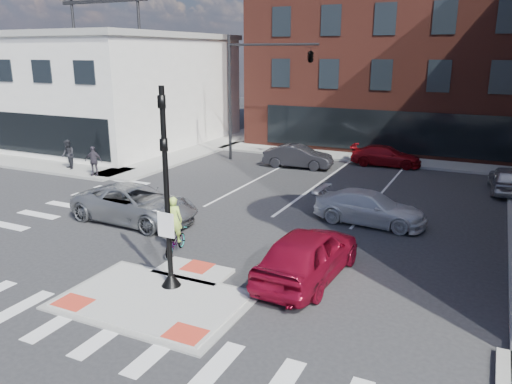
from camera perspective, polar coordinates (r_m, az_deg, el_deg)
The scene contains 19 objects.
ground at distance 15.45m, azimuth -10.50°, elevation -11.42°, with size 120.00×120.00×0.00m, color #28282B.
refuge_island at distance 15.25m, azimuth -11.09°, elevation -11.63°, with size 5.40×4.65×0.13m.
sidewalk_nw at distance 36.98m, azimuth -17.75°, elevation 4.23°, with size 23.50×20.50×0.15m.
sidewalk_n at distance 34.11m, azimuth 16.16°, elevation 3.44°, with size 26.00×3.00×0.15m, color gray.
building_nw at distance 43.42m, azimuth -19.07°, elevation 11.27°, with size 20.40×16.40×14.40m.
building_n at distance 43.30m, azimuth 19.37°, elevation 15.99°, with size 24.40×18.40×15.50m.
building_far_left at distance 64.20m, azimuth 15.01°, elevation 13.47°, with size 10.00×12.00×10.00m, color slate.
building_far_right at distance 64.99m, azimuth 27.03°, elevation 13.23°, with size 12.00×12.00×12.00m, color brown.
signal_pole at distance 14.84m, azimuth -10.06°, elevation -2.69°, with size 0.60×0.60×5.98m.
mast_arm_signal at distance 31.30m, azimuth 3.61°, elevation 14.30°, with size 6.10×2.24×8.00m.
silver_suv at distance 21.73m, azimuth -13.62°, elevation -1.33°, with size 2.56×5.55×1.54m, color #9EA1A5.
red_sedan at distance 15.90m, azimuth 5.96°, elevation -7.04°, with size 2.01×4.99×1.70m, color maroon.
white_pickup at distance 21.46m, azimuth 12.87°, elevation -1.76°, with size 1.90×4.67×1.35m, color white.
bg_car_dark at distance 31.21m, azimuth 4.82°, elevation 4.08°, with size 1.48×4.24×1.40m, color #29292F.
bg_car_silver at distance 28.54m, azimuth 26.82°, elevation 1.30°, with size 1.65×4.09×1.39m, color #B6B8BD.
bg_car_red at distance 32.62m, azimuth 14.62°, elevation 4.00°, with size 1.76×4.34×1.26m, color maroon.
cyclist at distance 18.05m, azimuth -9.27°, elevation -4.81°, with size 0.90×1.73×2.11m.
pedestrian_a at distance 32.02m, azimuth -20.69°, elevation 4.02°, with size 0.86×0.67×1.77m, color black.
pedestrian_b at distance 29.82m, azimuth -18.09°, elevation 3.39°, with size 1.00×0.41×1.70m, color #35303B.
Camera 1 is at (8.34, -10.97, 6.99)m, focal length 35.00 mm.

